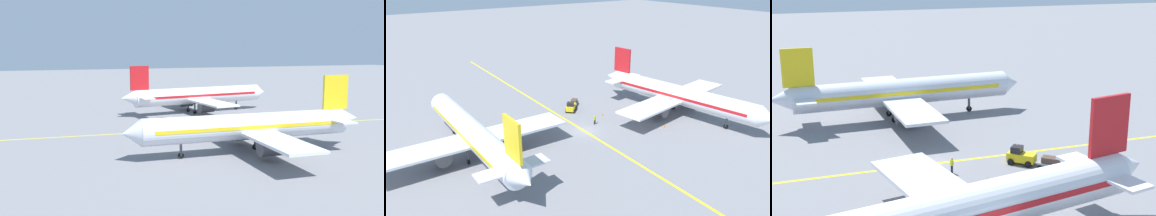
# 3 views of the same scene
# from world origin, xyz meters

# --- Properties ---
(ground_plane) EXTENTS (400.00, 400.00, 0.00)m
(ground_plane) POSITION_xyz_m (0.00, 0.00, 0.00)
(ground_plane) COLOR slate
(apron_yellow_centreline) EXTENTS (3.36, 119.97, 0.01)m
(apron_yellow_centreline) POSITION_xyz_m (0.00, 0.00, 0.00)
(apron_yellow_centreline) COLOR yellow
(apron_yellow_centreline) RESTS_ON ground
(airplane_at_gate) EXTENTS (28.47, 35.47, 10.60)m
(airplane_at_gate) POSITION_xyz_m (-19.15, 3.20, 3.71)
(airplane_at_gate) COLOR white
(airplane_at_gate) RESTS_ON ground
(airplane_adjacent_stand) EXTENTS (28.03, 35.42, 10.60)m
(airplane_adjacent_stand) POSITION_xyz_m (18.59, -1.70, 3.71)
(airplane_adjacent_stand) COLOR silver
(airplane_adjacent_stand) RESTS_ON ground
(baggage_tug_white) EXTENTS (3.17, 3.19, 2.11)m
(baggage_tug_white) POSITION_xyz_m (-3.36, -9.18, 0.90)
(baggage_tug_white) COLOR gold
(baggage_tug_white) RESTS_ON ground
(baggage_cart_trailing) EXTENTS (2.82, 2.83, 1.24)m
(baggage_cart_trailing) POSITION_xyz_m (-5.68, -11.53, 0.76)
(baggage_cart_trailing) COLOR gray
(baggage_cart_trailing) RESTS_ON ground
(ground_crew_worker) EXTENTS (0.58, 0.27, 1.68)m
(ground_crew_worker) POSITION_xyz_m (-3.23, -1.35, 0.91)
(ground_crew_worker) COLOR #23232D
(ground_crew_worker) RESTS_ON ground
(traffic_cone_near_nose) EXTENTS (0.32, 0.32, 0.55)m
(traffic_cone_near_nose) POSITION_xyz_m (-6.81, -3.75, 0.28)
(traffic_cone_near_nose) COLOR orange
(traffic_cone_near_nose) RESTS_ON ground
(traffic_cone_mid_apron) EXTENTS (0.32, 0.32, 0.55)m
(traffic_cone_mid_apron) POSITION_xyz_m (-12.40, 6.73, 0.28)
(traffic_cone_mid_apron) COLOR orange
(traffic_cone_mid_apron) RESTS_ON ground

